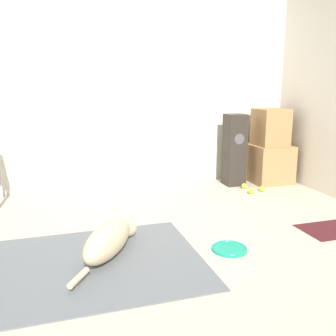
# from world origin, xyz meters

# --- Properties ---
(ground_plane) EXTENTS (12.00, 12.00, 0.00)m
(ground_plane) POSITION_xyz_m (0.00, 0.00, 0.00)
(ground_plane) COLOR #BCB29E
(wall_back) EXTENTS (8.00, 0.06, 2.55)m
(wall_back) POSITION_xyz_m (0.00, 2.10, 1.27)
(wall_back) COLOR beige
(wall_back) RESTS_ON ground_plane
(area_rug) EXTENTS (1.53, 1.20, 0.01)m
(area_rug) POSITION_xyz_m (-0.15, 0.13, 0.01)
(area_rug) COLOR slate
(area_rug) RESTS_ON ground_plane
(dog) EXTENTS (0.59, 0.84, 0.25)m
(dog) POSITION_xyz_m (-0.00, 0.23, 0.13)
(dog) COLOR beige
(dog) RESTS_ON area_rug
(frisbee) EXTENTS (0.27, 0.27, 0.03)m
(frisbee) POSITION_xyz_m (0.87, 0.05, 0.01)
(frisbee) COLOR #199E7A
(frisbee) RESTS_ON ground_plane
(cardboard_box_lower) EXTENTS (0.48, 0.50, 0.47)m
(cardboard_box_lower) POSITION_xyz_m (2.25, 1.76, 0.24)
(cardboard_box_lower) COLOR #A87A4C
(cardboard_box_lower) RESTS_ON ground_plane
(cardboard_box_upper) EXTENTS (0.36, 0.37, 0.45)m
(cardboard_box_upper) POSITION_xyz_m (2.25, 1.76, 0.70)
(cardboard_box_upper) COLOR #A87A4C
(cardboard_box_upper) RESTS_ON cardboard_box_lower
(floor_speaker) EXTENTS (0.23, 0.24, 0.87)m
(floor_speaker) POSITION_xyz_m (1.76, 1.76, 0.44)
(floor_speaker) COLOR #2D2823
(floor_speaker) RESTS_ON ground_plane
(tennis_ball_by_boxes) EXTENTS (0.07, 0.07, 0.07)m
(tennis_ball_by_boxes) POSITION_xyz_m (1.94, 1.38, 0.03)
(tennis_ball_by_boxes) COLOR #C6E033
(tennis_ball_by_boxes) RESTS_ON ground_plane
(tennis_ball_near_speaker) EXTENTS (0.07, 0.07, 0.07)m
(tennis_ball_near_speaker) POSITION_xyz_m (1.80, 1.55, 0.03)
(tennis_ball_near_speaker) COLOR #C6E033
(tennis_ball_near_speaker) RESTS_ON ground_plane
(tennis_ball_loose_on_carpet) EXTENTS (0.07, 0.07, 0.07)m
(tennis_ball_loose_on_carpet) POSITION_xyz_m (1.77, 1.33, 0.03)
(tennis_ball_loose_on_carpet) COLOR #C6E033
(tennis_ball_loose_on_carpet) RESTS_ON ground_plane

